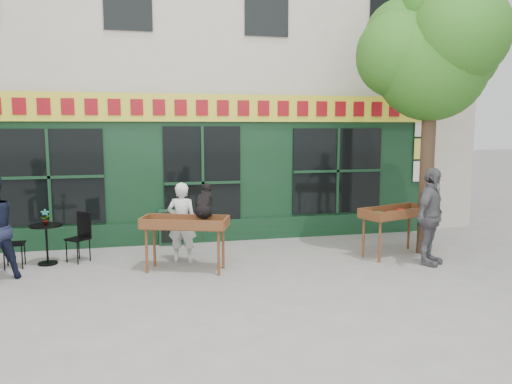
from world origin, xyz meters
TOP-DOWN VIEW (x-y plane):
  - ground at (0.00, 0.00)m, footprint 80.00×80.00m
  - building at (0.00, 5.97)m, footprint 14.00×7.26m
  - street_tree at (4.34, 0.36)m, footprint 3.05×2.90m
  - book_cart_center at (-0.60, 0.14)m, footprint 1.62×1.09m
  - dog at (-0.25, 0.09)m, footprint 0.52×0.68m
  - woman at (-0.60, 0.79)m, footprint 0.65×0.54m
  - book_cart_right at (3.62, 0.26)m, footprint 1.62×1.06m
  - man_right at (3.92, -0.49)m, footprint 1.12×1.02m
  - bistro_table at (-3.11, 1.16)m, footprint 0.60×0.60m
  - bistro_chair_left at (-3.75, 1.06)m, footprint 0.38×0.38m
  - bistro_chair_right at (-2.50, 1.28)m, footprint 0.51×0.51m
  - potted_plant at (-3.11, 1.16)m, footprint 0.18×0.15m
  - chalkboard at (-0.71, 2.19)m, footprint 0.57×0.21m

SIDE VIEW (x-z plane):
  - ground at x=0.00m, z-range 0.00..0.00m
  - chalkboard at x=-0.71m, z-range 0.01..0.79m
  - bistro_table at x=-3.11m, z-range 0.16..0.92m
  - bistro_chair_left at x=-3.75m, z-range 0.08..1.03m
  - bistro_chair_right at x=-2.50m, z-range 0.08..1.03m
  - woman at x=-0.60m, z-range 0.00..1.54m
  - book_cart_center at x=-0.60m, z-range 0.33..1.32m
  - book_cart_right at x=3.62m, z-range 0.33..1.32m
  - potted_plant at x=-3.11m, z-range 0.76..1.06m
  - man_right at x=3.92m, z-range 0.00..1.84m
  - dog at x=-0.25m, z-range 0.99..1.59m
  - street_tree at x=4.34m, z-range 1.31..6.91m
  - building at x=0.00m, z-range -0.03..9.97m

